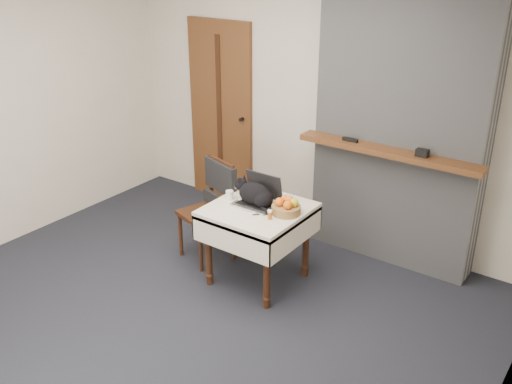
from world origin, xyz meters
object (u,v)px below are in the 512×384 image
cream_jar (230,195)px  chair (214,196)px  side_table (258,220)px  laptop (259,197)px  pill_bottle (270,215)px  door (221,113)px  cat (255,194)px  fruit_basket (286,207)px

cream_jar → chair: bearing=154.5°
side_table → laptop: (-0.04, 0.06, 0.18)m
side_table → chair: (-0.58, 0.13, 0.01)m
chair → pill_bottle: bearing=-0.6°
side_table → cream_jar: cream_jar is taller
door → cat: 1.77m
door → pill_bottle: size_ratio=25.81×
door → fruit_basket: (1.61, -1.16, -0.25)m
door → fruit_basket: bearing=-35.7°
laptop → cat: size_ratio=0.76×
side_table → pill_bottle: size_ratio=10.07×
side_table → laptop: bearing=121.5°
cat → fruit_basket: size_ratio=1.89×
laptop → door: bearing=138.8°
door → fruit_basket: size_ratio=8.36×
laptop → pill_bottle: bearing=-37.9°
cream_jar → fruit_basket: 0.55m
pill_bottle → chair: size_ratio=0.08×
door → chair: 1.38m
pill_bottle → door: bearing=139.7°
door → pill_bottle: 2.06m
cat → cream_jar: 0.26m
side_table → fruit_basket: size_ratio=3.26×
cream_jar → door: bearing=131.3°
door → laptop: size_ratio=5.78×
pill_bottle → fruit_basket: fruit_basket is taller
laptop → chair: laptop is taller
laptop → fruit_basket: laptop is taller
door → laptop: 1.76m
cream_jar → pill_bottle: 0.51m
cat → side_table: bearing=-28.6°
side_table → chair: 0.60m
side_table → pill_bottle: bearing=-31.0°
cat → door: bearing=142.0°
side_table → chair: chair is taller
side_table → pill_bottle: (0.20, -0.12, 0.15)m
side_table → laptop: laptop is taller
side_table → cat: 0.22m
fruit_basket → chair: 0.85m
pill_bottle → side_table: bearing=149.0°
pill_bottle → fruit_basket: (0.05, 0.17, 0.01)m
side_table → laptop: 0.19m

